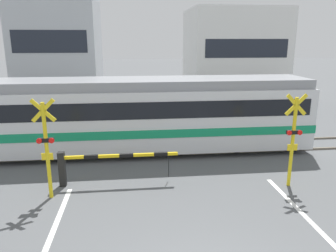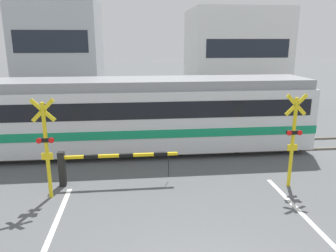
# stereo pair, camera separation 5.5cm
# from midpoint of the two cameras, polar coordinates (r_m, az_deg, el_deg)

# --- Properties ---
(rail_track_near) EXTENTS (50.00, 0.10, 0.08)m
(rail_track_near) POSITION_cam_midpoint_polar(r_m,az_deg,el_deg) (13.22, -0.82, -4.99)
(rail_track_near) COLOR #6B6051
(rail_track_near) RESTS_ON ground_plane
(rail_track_far) EXTENTS (50.00, 0.10, 0.08)m
(rail_track_far) POSITION_cam_midpoint_polar(r_m,az_deg,el_deg) (14.57, -1.38, -3.10)
(rail_track_far) COLOR #6B6051
(rail_track_far) RESTS_ON ground_plane
(commuter_train) EXTENTS (15.78, 2.67, 3.01)m
(commuter_train) POSITION_cam_midpoint_polar(r_m,az_deg,el_deg) (13.43, -9.19, 2.13)
(commuter_train) COLOR silver
(commuter_train) RESTS_ON ground_plane
(crossing_barrier_near) EXTENTS (3.77, 0.20, 1.13)m
(crossing_barrier_near) POSITION_cam_midpoint_polar(r_m,az_deg,el_deg) (10.70, -13.17, -6.19)
(crossing_barrier_near) COLOR black
(crossing_barrier_near) RESTS_ON ground_plane
(crossing_barrier_far) EXTENTS (3.77, 0.20, 1.13)m
(crossing_barrier_far) POSITION_cam_midpoint_polar(r_m,az_deg,el_deg) (17.03, 6.40, 1.89)
(crossing_barrier_far) COLOR black
(crossing_barrier_far) RESTS_ON ground_plane
(crossing_signal_left) EXTENTS (0.68, 0.15, 2.96)m
(crossing_signal_left) POSITION_cam_midpoint_polar(r_m,az_deg,el_deg) (9.91, -20.58, -3.07)
(crossing_signal_left) COLOR yellow
(crossing_signal_left) RESTS_ON ground_plane
(crossing_signal_right) EXTENTS (0.68, 0.15, 2.96)m
(crossing_signal_right) POSITION_cam_midpoint_polar(r_m,az_deg,el_deg) (10.77, 20.82, -1.71)
(crossing_signal_right) COLOR yellow
(crossing_signal_right) RESTS_ON ground_plane
(pedestrian) EXTENTS (0.38, 0.22, 1.70)m
(pedestrian) POSITION_cam_midpoint_polar(r_m,az_deg,el_deg) (19.61, -7.22, 4.25)
(pedestrian) COLOR brown
(pedestrian) RESTS_ON ground_plane
(building_left_of_street) EXTENTS (6.33, 6.89, 8.03)m
(building_left_of_street) POSITION_cam_midpoint_polar(r_m,az_deg,el_deg) (29.11, -18.39, 13.02)
(building_left_of_street) COLOR #B2B7BC
(building_left_of_street) RESTS_ON ground_plane
(building_right_of_street) EXTENTS (7.83, 6.89, 7.08)m
(building_right_of_street) POSITION_cam_midpoint_polar(r_m,az_deg,el_deg) (29.92, 11.23, 12.59)
(building_right_of_street) COLOR white
(building_right_of_street) RESTS_ON ground_plane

